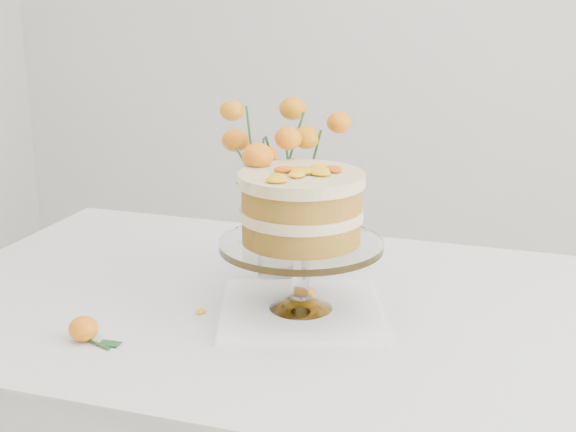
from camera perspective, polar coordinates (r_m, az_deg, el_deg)
name	(u,v)px	position (r m, az deg, el deg)	size (l,w,h in m)	color
table	(279,339)	(1.60, -0.67, -8.75)	(1.43, 0.93, 0.76)	tan
napkin	(301,310)	(1.51, 0.92, -6.70)	(0.30, 0.30, 0.01)	white
cake_stand	(301,215)	(1.45, 0.95, 0.08)	(0.30, 0.30, 0.27)	silver
rose_vase	(276,170)	(1.62, -0.85, 3.30)	(0.26, 0.26, 0.39)	silver
loose_rose_near	(304,296)	(1.54, 1.14, -5.69)	(0.08, 0.05, 0.04)	orange
loose_rose_far	(84,329)	(1.44, -14.33, -7.79)	(0.09, 0.05, 0.04)	#DD4F0A
stray_petal_a	(201,311)	(1.52, -6.23, -6.77)	(0.03, 0.02, 0.00)	#FCB30F
stray_petal_b	(243,327)	(1.45, -3.25, -7.88)	(0.03, 0.02, 0.00)	#FCB30F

